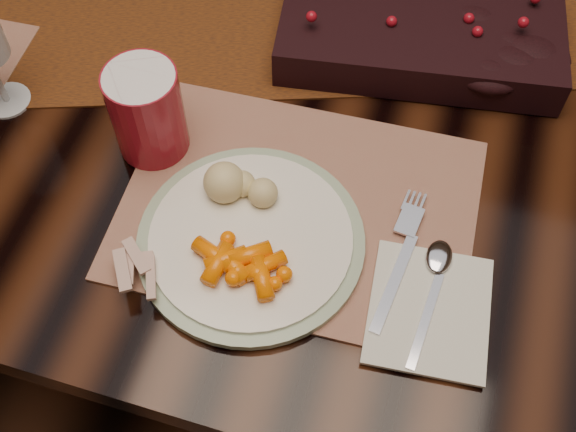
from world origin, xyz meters
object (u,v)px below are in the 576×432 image
(placemat_main, at_px, (298,208))
(dinner_plate, at_px, (251,240))
(red_cup, at_px, (147,112))
(centerpiece, at_px, (421,29))
(napkin, at_px, (429,310))
(baby_carrots, at_px, (249,270))
(mashed_potatoes, at_px, (240,183))
(dining_table, at_px, (318,213))
(turkey_shreds, at_px, (144,263))

(placemat_main, bearing_deg, dinner_plate, -123.32)
(dinner_plate, height_order, red_cup, red_cup)
(centerpiece, xyz_separation_m, napkin, (0.09, -0.37, -0.03))
(centerpiece, distance_m, baby_carrots, 0.41)
(mashed_potatoes, bearing_deg, dinner_plate, -61.22)
(baby_carrots, bearing_deg, dining_table, 90.52)
(baby_carrots, relative_size, turkey_shreds, 1.41)
(dining_table, relative_size, placemat_main, 4.45)
(turkey_shreds, distance_m, napkin, 0.31)
(centerpiece, height_order, red_cup, red_cup)
(dinner_plate, bearing_deg, baby_carrots, -73.68)
(dining_table, height_order, turkey_shreds, turkey_shreds)
(napkin, bearing_deg, baby_carrots, -178.88)
(placemat_main, bearing_deg, red_cup, 166.39)
(centerpiece, height_order, turkey_shreds, centerpiece)
(placemat_main, relative_size, dinner_plate, 1.59)
(turkey_shreds, bearing_deg, red_cup, 109.59)
(napkin, relative_size, red_cup, 1.25)
(baby_carrots, relative_size, napkin, 0.73)
(centerpiece, distance_m, napkin, 0.39)
(dinner_plate, distance_m, napkin, 0.21)
(dining_table, relative_size, dinner_plate, 7.07)
(mashed_potatoes, bearing_deg, napkin, -17.64)
(dinner_plate, distance_m, turkey_shreds, 0.12)
(dinner_plate, xyz_separation_m, napkin, (0.21, -0.02, -0.00))
(dining_table, bearing_deg, baby_carrots, -89.48)
(dinner_plate, relative_size, mashed_potatoes, 2.93)
(placemat_main, bearing_deg, napkin, -29.22)
(napkin, bearing_deg, dining_table, 116.79)
(dining_table, height_order, napkin, napkin)
(dinner_plate, bearing_deg, red_cup, 147.28)
(dinner_plate, relative_size, napkin, 1.74)
(centerpiece, xyz_separation_m, mashed_potatoes, (-0.15, -0.30, 0.00))
(mashed_potatoes, bearing_deg, placemat_main, 10.74)
(red_cup, bearing_deg, placemat_main, -11.46)
(dinner_plate, bearing_deg, placemat_main, 58.83)
(dining_table, distance_m, dinner_plate, 0.49)
(centerpiece, bearing_deg, red_cup, -138.05)
(baby_carrots, height_order, red_cup, red_cup)
(centerpiece, xyz_separation_m, baby_carrots, (-0.11, -0.39, -0.01))
(red_cup, bearing_deg, baby_carrots, -40.61)
(dinner_plate, relative_size, turkey_shreds, 3.38)
(red_cup, bearing_deg, mashed_potatoes, -21.65)
(centerpiece, relative_size, napkin, 2.49)
(dinner_plate, height_order, mashed_potatoes, mashed_potatoes)
(dining_table, xyz_separation_m, centerpiece, (0.11, 0.06, 0.41))
(mashed_potatoes, bearing_deg, centerpiece, 63.97)
(dinner_plate, relative_size, baby_carrots, 2.39)
(baby_carrots, xyz_separation_m, mashed_potatoes, (-0.04, 0.09, 0.01))
(centerpiece, xyz_separation_m, turkey_shreds, (-0.22, -0.42, -0.01))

